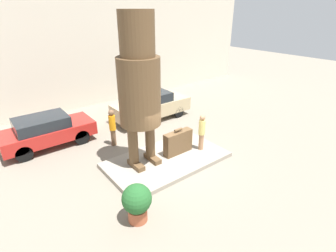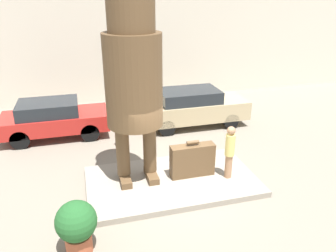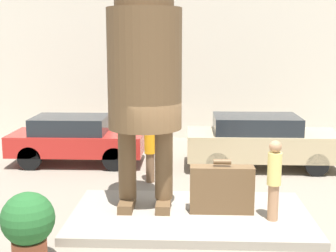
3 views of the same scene
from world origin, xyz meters
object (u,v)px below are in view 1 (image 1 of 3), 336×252
Objects in this scene: planter_pot at (137,201)px; worker_hivis at (112,126)px; statue_figure at (139,82)px; parked_car_tan at (151,105)px; giant_suitcase at (178,142)px; tourist at (202,131)px; parked_car_red at (47,130)px.

worker_hivis is (1.68, 4.81, 0.25)m from planter_pot.
parked_car_tan is at bearing 51.45° from statue_figure.
statue_figure is 3.32m from giant_suitcase.
tourist is 0.93× the size of worker_hivis.
planter_pot is 5.10m from worker_hivis.
giant_suitcase is 0.33× the size of parked_car_red.
tourist reaches higher than worker_hivis.
parked_car_red is at bearing 136.88° from tourist.
tourist is at bearing -43.12° from parked_car_red.
worker_hivis is at bearing 70.70° from planter_pot.
giant_suitcase is at bearing -109.33° from parked_car_tan.
giant_suitcase is 1.16m from tourist.
parked_car_tan is at bearing -2.73° from parked_car_red.
giant_suitcase is at bearing 158.69° from tourist.
statue_figure is at bearing 54.07° from planter_pot.
tourist is 7.12m from parked_car_red.
statue_figure is at bearing 165.49° from tourist.
statue_figure reaches higher than parked_car_tan.
giant_suitcase is 4.04m from planter_pot.
parked_car_tan is (0.46, 4.59, -0.24)m from tourist.
worker_hivis is at bearing -154.24° from parked_car_tan.
giant_suitcase is at bearing 32.28° from planter_pot.
statue_figure is at bearing 169.92° from giant_suitcase.
planter_pot is at bearing -147.72° from giant_suitcase.
giant_suitcase is (1.64, -0.29, -2.87)m from statue_figure.
worker_hivis is (-3.20, -1.55, 0.13)m from parked_car_tan.
parked_car_red is at bearing 96.58° from planter_pot.
statue_figure is 3.49m from worker_hivis.
statue_figure is 5.68m from parked_car_tan.
worker_hivis reaches higher than giant_suitcase.
statue_figure is 4.14m from planter_pot.
giant_suitcase is 4.45m from parked_car_tan.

